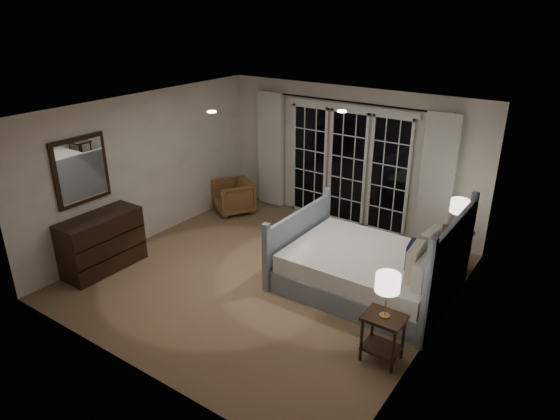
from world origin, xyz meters
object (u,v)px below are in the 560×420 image
Objects in this scene: nightstand_right at (454,245)px; dresser at (102,243)px; lamp_right at (460,206)px; armchair at (233,197)px; nightstand_left at (383,332)px; lamp_left at (388,283)px; bed at (370,269)px.

nightstand_right is 5.36m from dresser.
lamp_right is at bearing 34.40° from dresser.
nightstand_right is 0.90× the size of armchair.
dresser reaches higher than nightstand_left.
lamp_left is 4.47m from dresser.
armchair is (-4.21, -0.16, -0.10)m from nightstand_right.
dresser is at bearing -174.22° from nightstand_left.
bed reaches higher than nightstand_right.
lamp_right reaches higher than armchair.
bed is at bearing 120.68° from lamp_left.
armchair is at bearing 85.74° from dresser.
lamp_left is at bearing 5.78° from dresser.
nightstand_right is at bearing 58.67° from bed.
lamp_right is at bearing 58.67° from bed.
lamp_left reaches higher than dresser.
armchair is at bearing 150.03° from nightstand_left.
bed is at bearing 25.58° from dresser.
lamp_left is 4.90m from armchair.
nightstand_left is 2.67m from lamp_right.
lamp_right is 0.42× the size of dresser.
lamp_right is 5.40m from dresser.
nightstand_left is 2.58m from nightstand_right.
bed reaches higher than lamp_right.
armchair reaches higher than nightstand_right.
nightstand_right is 1.20× the size of lamp_right.
nightstand_left is at bearing 90.00° from lamp_left.
lamp_right reaches higher than nightstand_right.
dresser is (-4.41, -0.45, -0.58)m from lamp_left.
armchair is 2.88m from dresser.
dresser is at bearing -154.42° from bed.
lamp_right is (0.01, 2.58, 0.66)m from nightstand_left.
lamp_left is at bearing -90.30° from lamp_right.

